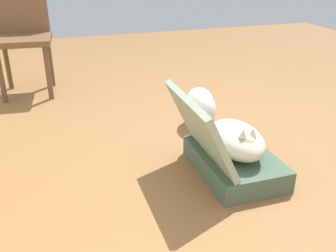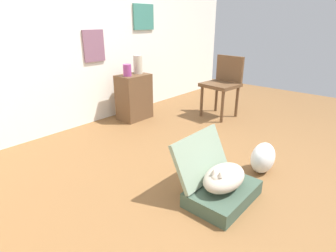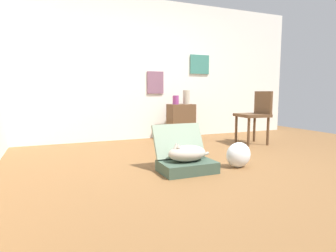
% 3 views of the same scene
% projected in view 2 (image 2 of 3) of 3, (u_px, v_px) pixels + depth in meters
% --- Properties ---
extents(ground_plane, '(7.68, 7.68, 0.00)m').
position_uv_depth(ground_plane, '(225.00, 173.00, 2.65)').
color(ground_plane, brown).
rests_on(ground_plane, ground).
extents(wall_back, '(6.40, 0.15, 2.60)m').
position_uv_depth(wall_back, '(81.00, 28.00, 3.57)').
color(wall_back, silver).
rests_on(wall_back, ground).
extents(suitcase_base, '(0.61, 0.41, 0.12)m').
position_uv_depth(suitcase_base, '(223.00, 193.00, 2.24)').
color(suitcase_base, '#384C3D').
rests_on(suitcase_base, ground).
extents(suitcase_lid, '(0.61, 0.21, 0.39)m').
position_uv_depth(suitcase_lid, '(201.00, 157.00, 2.28)').
color(suitcase_lid, gray).
rests_on(suitcase_lid, suitcase_base).
extents(cat, '(0.52, 0.28, 0.21)m').
position_uv_depth(cat, '(224.00, 178.00, 2.18)').
color(cat, '#B2A899').
rests_on(cat, suitcase_base).
extents(plastic_bag_white, '(0.31, 0.21, 0.30)m').
position_uv_depth(plastic_bag_white, '(263.00, 158.00, 2.63)').
color(plastic_bag_white, silver).
rests_on(plastic_bag_white, ground).
extents(side_table, '(0.47, 0.33, 0.66)m').
position_uv_depth(side_table, '(134.00, 97.00, 4.03)').
color(side_table, brown).
rests_on(side_table, ground).
extents(vase_tall, '(0.11, 0.11, 0.16)m').
position_uv_depth(vase_tall, '(127.00, 70.00, 3.79)').
color(vase_tall, '#8C387A').
rests_on(vase_tall, side_table).
extents(vase_short, '(0.13, 0.13, 0.26)m').
position_uv_depth(vase_short, '(138.00, 65.00, 3.95)').
color(vase_short, '#B7AD99').
rests_on(vase_short, side_table).
extents(chair, '(0.51, 0.52, 0.90)m').
position_uv_depth(chair, '(223.00, 83.00, 4.08)').
color(chair, brown).
rests_on(chair, ground).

